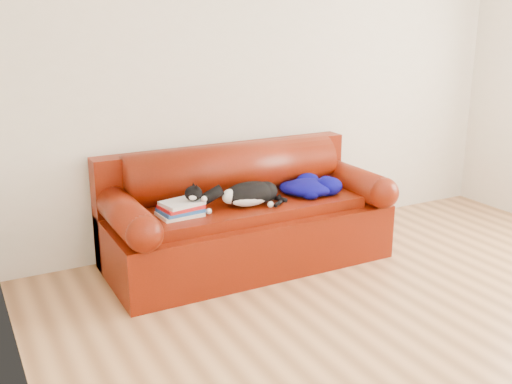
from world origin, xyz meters
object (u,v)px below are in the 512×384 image
sofa_base (247,233)px  blanket (310,186)px  cat (250,194)px  book_stack (181,209)px

sofa_base → blanket: bearing=-10.1°
cat → sofa_base: bearing=77.7°
sofa_base → book_stack: (-0.56, -0.10, 0.31)m
book_stack → cat: size_ratio=0.51×
book_stack → cat: 0.52m
sofa_base → blanket: (0.50, -0.09, 0.32)m
cat → blanket: 0.55m
book_stack → cat: (0.52, -0.03, 0.03)m
book_stack → blanket: (1.06, 0.01, 0.01)m
blanket → cat: bearing=-176.3°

